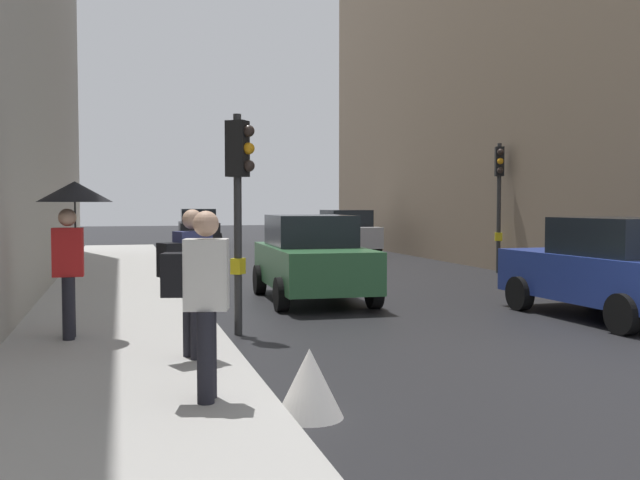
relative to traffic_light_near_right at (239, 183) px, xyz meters
The scene contains 13 objects.
ground_plane 5.93m from the traffic_light_near_right, 36.70° to the right, with size 120.00×120.00×0.00m, color black.
sidewalk_kerb 3.95m from the traffic_light_near_right, 123.18° to the left, with size 2.94×40.00×0.16m, color #A8A5A0.
building_facade_right 18.81m from the traffic_light_near_right, 34.08° to the left, with size 12.00×28.91×13.98m, color gray.
traffic_light_near_right is the anchor object (origin of this frame).
traffic_light_mid_street 11.77m from the traffic_light_near_right, 41.77° to the left, with size 0.33×0.45×3.73m.
car_silver_hatchback 17.90m from the traffic_light_near_right, 67.50° to the left, with size 2.02×4.20×1.76m.
car_green_estate 4.35m from the traffic_light_near_right, 59.68° to the left, with size 2.14×4.26×1.76m.
car_blue_van 6.60m from the traffic_light_near_right, ahead, with size 2.21×4.30×1.76m.
car_dark_suv 24.48m from the traffic_light_near_right, 85.57° to the left, with size 2.20×4.29×1.76m.
pedestrian_with_umbrella 2.46m from the traffic_light_near_right, 167.48° to the right, with size 1.00×1.00×2.14m.
pedestrian_with_black_backpack 4.41m from the traffic_light_near_right, 103.78° to the right, with size 0.65×0.41×1.77m.
pedestrian_with_grey_backpack 2.68m from the traffic_light_near_right, 113.11° to the right, with size 0.66×0.47×1.77m.
warning_sign_triangle 4.83m from the traffic_light_near_right, 90.68° to the right, with size 0.64×0.64×0.65m, color silver.
Camera 1 is at (-6.11, -7.58, 1.99)m, focal length 40.61 mm.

